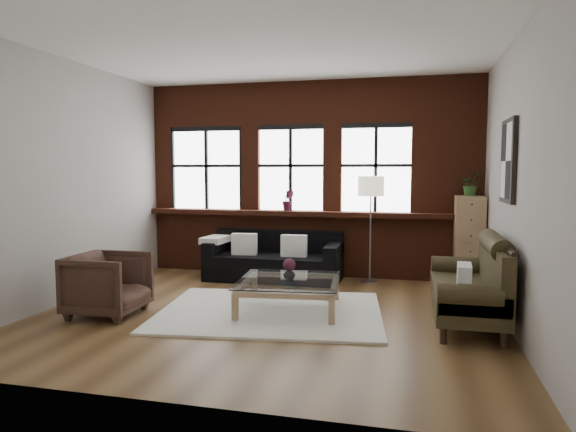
% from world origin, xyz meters
% --- Properties ---
extents(floor, '(5.50, 5.50, 0.00)m').
position_xyz_m(floor, '(0.00, 0.00, 0.00)').
color(floor, brown).
rests_on(floor, ground).
extents(ceiling, '(5.50, 5.50, 0.00)m').
position_xyz_m(ceiling, '(0.00, 0.00, 3.20)').
color(ceiling, white).
rests_on(ceiling, ground).
extents(wall_back, '(5.50, 0.00, 5.50)m').
position_xyz_m(wall_back, '(0.00, 2.50, 1.60)').
color(wall_back, '#ADA7A1').
rests_on(wall_back, ground).
extents(wall_front, '(5.50, 0.00, 5.50)m').
position_xyz_m(wall_front, '(0.00, -2.50, 1.60)').
color(wall_front, '#ADA7A1').
rests_on(wall_front, ground).
extents(wall_left, '(0.00, 5.00, 5.00)m').
position_xyz_m(wall_left, '(-2.75, 0.00, 1.60)').
color(wall_left, '#ADA7A1').
rests_on(wall_left, ground).
extents(wall_right, '(0.00, 5.00, 5.00)m').
position_xyz_m(wall_right, '(2.75, 0.00, 1.60)').
color(wall_right, '#ADA7A1').
rests_on(wall_right, ground).
extents(brick_backwall, '(5.50, 0.12, 3.20)m').
position_xyz_m(brick_backwall, '(0.00, 2.44, 1.60)').
color(brick_backwall, '#552314').
rests_on(brick_backwall, floor).
extents(sill_ledge, '(5.50, 0.30, 0.08)m').
position_xyz_m(sill_ledge, '(0.00, 2.35, 1.04)').
color(sill_ledge, '#552314').
rests_on(sill_ledge, brick_backwall).
extents(window_left, '(1.38, 0.10, 1.50)m').
position_xyz_m(window_left, '(-1.80, 2.45, 1.75)').
color(window_left, black).
rests_on(window_left, brick_backwall).
extents(window_mid, '(1.38, 0.10, 1.50)m').
position_xyz_m(window_mid, '(-0.30, 2.45, 1.75)').
color(window_mid, black).
rests_on(window_mid, brick_backwall).
extents(window_right, '(1.38, 0.10, 1.50)m').
position_xyz_m(window_right, '(1.10, 2.45, 1.75)').
color(window_right, black).
rests_on(window_right, brick_backwall).
extents(wall_poster, '(0.05, 0.74, 0.94)m').
position_xyz_m(wall_poster, '(2.72, 0.30, 1.85)').
color(wall_poster, black).
rests_on(wall_poster, wall_right).
extents(shag_rug, '(2.93, 2.43, 0.03)m').
position_xyz_m(shag_rug, '(0.01, 0.05, 0.01)').
color(shag_rug, white).
rests_on(shag_rug, floor).
extents(dark_sofa, '(2.13, 0.86, 0.77)m').
position_xyz_m(dark_sofa, '(-0.45, 1.90, 0.39)').
color(dark_sofa, black).
rests_on(dark_sofa, floor).
extents(pillow_a, '(0.42, 0.20, 0.34)m').
position_xyz_m(pillow_a, '(-0.91, 1.80, 0.58)').
color(pillow_a, white).
rests_on(pillow_a, dark_sofa).
extents(pillow_b, '(0.40, 0.15, 0.34)m').
position_xyz_m(pillow_b, '(-0.10, 1.80, 0.58)').
color(pillow_b, white).
rests_on(pillow_b, dark_sofa).
extents(vintage_settee, '(0.83, 1.87, 1.00)m').
position_xyz_m(vintage_settee, '(2.30, 0.18, 0.50)').
color(vintage_settee, '#302916').
rests_on(vintage_settee, floor).
extents(pillow_settee, '(0.17, 0.39, 0.34)m').
position_xyz_m(pillow_settee, '(2.22, -0.39, 0.61)').
color(pillow_settee, white).
rests_on(pillow_settee, vintage_settee).
extents(armchair, '(0.85, 0.83, 0.76)m').
position_xyz_m(armchair, '(-1.86, -0.51, 0.38)').
color(armchair, '#37241B').
rests_on(armchair, floor).
extents(coffee_table, '(1.35, 1.35, 0.41)m').
position_xyz_m(coffee_table, '(0.22, 0.17, 0.20)').
color(coffee_table, '#A27F58').
rests_on(coffee_table, shag_rug).
extents(vase, '(0.19, 0.19, 0.15)m').
position_xyz_m(vase, '(0.22, 0.17, 0.48)').
color(vase, '#B2B2B2').
rests_on(vase, coffee_table).
extents(flowers, '(0.16, 0.16, 0.16)m').
position_xyz_m(flowers, '(0.22, 0.17, 0.58)').
color(flowers, '#49192B').
rests_on(flowers, vase).
extents(drawer_chest, '(0.42, 0.42, 1.37)m').
position_xyz_m(drawer_chest, '(2.52, 2.14, 0.68)').
color(drawer_chest, '#A27F58').
rests_on(drawer_chest, floor).
extents(potted_plant_top, '(0.36, 0.32, 0.34)m').
position_xyz_m(potted_plant_top, '(2.52, 2.14, 1.54)').
color(potted_plant_top, '#2D5923').
rests_on(potted_plant_top, drawer_chest).
extents(floor_lamp, '(0.40, 0.40, 1.81)m').
position_xyz_m(floor_lamp, '(1.06, 2.09, 0.90)').
color(floor_lamp, '#A5A5A8').
rests_on(floor_lamp, floor).
extents(sill_plant, '(0.22, 0.19, 0.35)m').
position_xyz_m(sill_plant, '(-0.32, 2.32, 1.26)').
color(sill_plant, '#49192B').
rests_on(sill_plant, sill_ledge).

